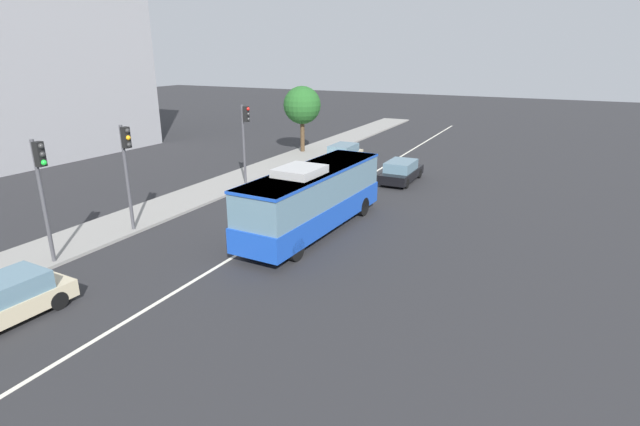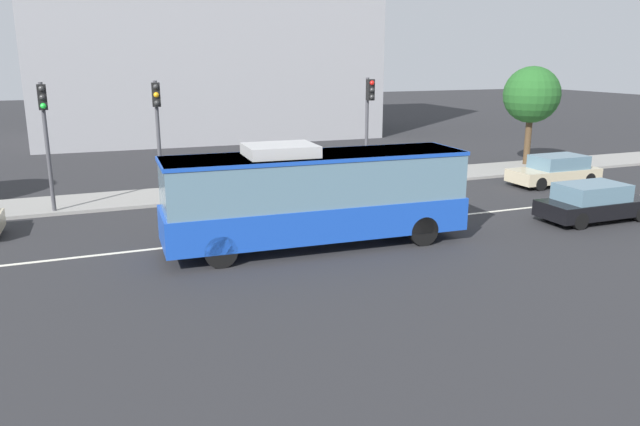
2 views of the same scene
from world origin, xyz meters
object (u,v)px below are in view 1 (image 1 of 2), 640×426
at_px(traffic_light_near_corner, 42,181).
at_px(traffic_light_far_corner, 127,161).
at_px(sedan_black, 401,171).
at_px(transit_bus, 313,196).
at_px(street_tree_kerbside_centre, 302,105).
at_px(sedan_beige_ahead, 342,154).
at_px(traffic_light_mid_block, 245,131).

relative_size(traffic_light_near_corner, traffic_light_far_corner, 1.00).
bearing_deg(traffic_light_far_corner, sedan_black, 63.92).
bearing_deg(transit_bus, traffic_light_near_corner, 139.44).
height_order(traffic_light_far_corner, street_tree_kerbside_centre, street_tree_kerbside_centre).
bearing_deg(traffic_light_far_corner, street_tree_kerbside_centre, 99.31).
distance_m(traffic_light_far_corner, street_tree_kerbside_centre, 20.92).
bearing_deg(street_tree_kerbside_centre, sedan_beige_ahead, -115.29).
distance_m(sedan_beige_ahead, traffic_light_mid_block, 9.73).
distance_m(transit_bus, sedan_black, 11.20).
xyz_separation_m(sedan_beige_ahead, traffic_light_near_corner, (-22.79, 2.74, 2.84)).
distance_m(traffic_light_near_corner, street_tree_kerbside_centre, 25.14).
relative_size(sedan_beige_ahead, traffic_light_near_corner, 0.87).
relative_size(sedan_beige_ahead, street_tree_kerbside_centre, 0.80).
bearing_deg(traffic_light_near_corner, sedan_beige_ahead, 78.14).
relative_size(sedan_black, traffic_light_mid_block, 0.87).
relative_size(sedan_beige_ahead, traffic_light_far_corner, 0.87).
xyz_separation_m(transit_bus, street_tree_kerbside_centre, (16.84, 9.75, 2.24)).
bearing_deg(traffic_light_mid_block, traffic_light_far_corner, -92.29).
bearing_deg(sedan_black, street_tree_kerbside_centre, 61.86).
height_order(traffic_light_mid_block, street_tree_kerbside_centre, street_tree_kerbside_centre).
bearing_deg(traffic_light_mid_block, traffic_light_near_corner, -92.51).
height_order(traffic_light_near_corner, traffic_light_far_corner, same).
relative_size(transit_bus, traffic_light_mid_block, 1.94).
relative_size(sedan_black, traffic_light_near_corner, 0.87).
xyz_separation_m(traffic_light_mid_block, traffic_light_far_corner, (-9.69, -0.12, 0.00)).
xyz_separation_m(traffic_light_near_corner, traffic_light_mid_block, (13.93, 0.12, 0.00)).
bearing_deg(sedan_beige_ahead, transit_bus, 18.61).
bearing_deg(traffic_light_near_corner, street_tree_kerbside_centre, 89.68).
xyz_separation_m(transit_bus, sedan_beige_ahead, (14.57, 4.95, -1.09)).
bearing_deg(sedan_black, traffic_light_far_corner, 150.34).
bearing_deg(traffic_light_near_corner, transit_bus, 41.87).
distance_m(traffic_light_mid_block, traffic_light_far_corner, 9.69).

